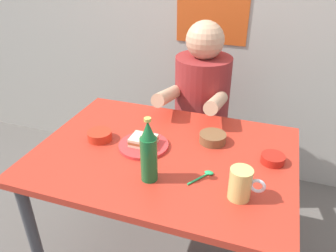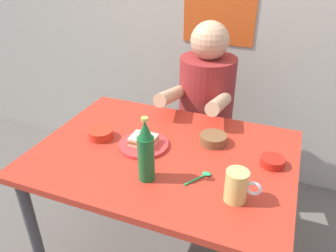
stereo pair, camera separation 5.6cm
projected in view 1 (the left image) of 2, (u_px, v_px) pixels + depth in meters
dining_table at (164, 169)px, 1.47m from camera, size 1.10×0.80×0.74m
stool at (199, 151)px, 2.13m from camera, size 0.34×0.34×0.45m
person_seated at (202, 92)px, 1.91m from camera, size 0.33×0.56×0.72m
plate_orange at (144, 145)px, 1.45m from camera, size 0.22×0.22×0.01m
sandwich at (143, 140)px, 1.44m from camera, size 0.11×0.09×0.04m
beer_mug at (241, 184)px, 1.14m from camera, size 0.13×0.08×0.12m
beer_bottle at (149, 153)px, 1.20m from camera, size 0.06×0.06×0.26m
condiment_bowl_brown at (213, 138)px, 1.48m from camera, size 0.12×0.12×0.04m
sambal_bowl_red at (273, 159)px, 1.34m from camera, size 0.10×0.10×0.03m
sauce_bowl_chili at (100, 135)px, 1.50m from camera, size 0.11×0.11×0.04m
spoon at (205, 175)px, 1.27m from camera, size 0.08×0.11×0.01m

